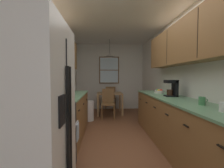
# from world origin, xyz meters

# --- Properties ---
(ground_plane) EXTENTS (12.00, 12.00, 0.00)m
(ground_plane) POSITION_xyz_m (0.00, 1.00, 0.00)
(ground_plane) COLOR brown
(wall_left) EXTENTS (0.10, 9.00, 2.55)m
(wall_left) POSITION_xyz_m (-1.35, 1.00, 1.27)
(wall_left) COLOR silver
(wall_left) RESTS_ON ground
(wall_right) EXTENTS (0.10, 9.00, 2.55)m
(wall_right) POSITION_xyz_m (1.35, 1.00, 1.27)
(wall_right) COLOR silver
(wall_right) RESTS_ON ground
(wall_back) EXTENTS (4.40, 0.10, 2.55)m
(wall_back) POSITION_xyz_m (0.00, 3.65, 1.27)
(wall_back) COLOR silver
(wall_back) RESTS_ON ground
(ceiling_slab) EXTENTS (4.40, 9.00, 0.08)m
(ceiling_slab) POSITION_xyz_m (0.00, 1.00, 2.59)
(ceiling_slab) COLOR white
(refrigerator) EXTENTS (0.75, 0.78, 1.72)m
(refrigerator) POSITION_xyz_m (-0.94, -1.26, 0.86)
(refrigerator) COLOR white
(refrigerator) RESTS_ON ground
(stove_range) EXTENTS (0.66, 0.63, 1.10)m
(stove_range) POSITION_xyz_m (-0.99, -0.53, 0.47)
(stove_range) COLOR black
(stove_range) RESTS_ON ground
(microwave_over_range) EXTENTS (0.39, 0.58, 0.30)m
(microwave_over_range) POSITION_xyz_m (-1.11, -0.53, 1.61)
(microwave_over_range) COLOR white
(counter_left) EXTENTS (0.64, 1.95, 0.90)m
(counter_left) POSITION_xyz_m (-1.00, 0.76, 0.45)
(counter_left) COLOR brown
(counter_left) RESTS_ON ground
(upper_cabinets_left) EXTENTS (0.33, 2.03, 0.68)m
(upper_cabinets_left) POSITION_xyz_m (-1.14, 0.71, 1.82)
(upper_cabinets_left) COLOR brown
(counter_right) EXTENTS (0.64, 3.35, 0.90)m
(counter_right) POSITION_xyz_m (1.00, 0.02, 0.45)
(counter_right) COLOR brown
(counter_right) RESTS_ON ground
(upper_cabinets_right) EXTENTS (0.33, 3.03, 0.72)m
(upper_cabinets_right) POSITION_xyz_m (1.14, -0.03, 1.86)
(upper_cabinets_right) COLOR brown
(dining_table) EXTENTS (0.85, 0.81, 0.72)m
(dining_table) POSITION_xyz_m (-0.05, 2.81, 0.61)
(dining_table) COLOR #A87F51
(dining_table) RESTS_ON ground
(dining_chair_near) EXTENTS (0.41, 0.41, 0.90)m
(dining_chair_near) POSITION_xyz_m (-0.12, 2.19, 0.50)
(dining_chair_near) COLOR brown
(dining_chair_near) RESTS_ON ground
(dining_chair_far) EXTENTS (0.45, 0.45, 0.90)m
(dining_chair_far) POSITION_xyz_m (-0.01, 3.42, 0.50)
(dining_chair_far) COLOR brown
(dining_chair_far) RESTS_ON ground
(pendant_light) EXTENTS (0.34, 0.34, 0.58)m
(pendant_light) POSITION_xyz_m (-0.05, 2.81, 2.02)
(pendant_light) COLOR black
(back_window) EXTENTS (0.78, 0.05, 1.05)m
(back_window) POSITION_xyz_m (-0.03, 3.58, 1.54)
(back_window) COLOR brown
(trash_bin) EXTENTS (0.31, 0.31, 0.57)m
(trash_bin) POSITION_xyz_m (-0.70, 1.97, 0.29)
(trash_bin) COLOR white
(trash_bin) RESTS_ON ground
(storage_canister) EXTENTS (0.13, 0.13, 0.21)m
(storage_canister) POSITION_xyz_m (-1.00, -0.08, 1.00)
(storage_canister) COLOR red
(storage_canister) RESTS_ON counter_left
(dish_towel) EXTENTS (0.02, 0.16, 0.24)m
(dish_towel) POSITION_xyz_m (-0.64, -0.38, 0.50)
(dish_towel) COLOR silver
(coffee_maker) EXTENTS (0.22, 0.18, 0.32)m
(coffee_maker) POSITION_xyz_m (1.05, 0.34, 1.07)
(coffee_maker) COLOR black
(coffee_maker) RESTS_ON counter_right
(mug_by_coffeemaker) EXTENTS (0.12, 0.08, 0.11)m
(mug_by_coffeemaker) POSITION_xyz_m (1.03, -0.58, 0.96)
(mug_by_coffeemaker) COLOR #3F7F4C
(mug_by_coffeemaker) RESTS_ON counter_right
(mug_spare) EXTENTS (0.11, 0.08, 0.11)m
(mug_spare) POSITION_xyz_m (1.00, -0.99, 0.95)
(mug_spare) COLOR white
(mug_spare) RESTS_ON counter_right
(fruit_bowl) EXTENTS (0.22, 0.22, 0.09)m
(fruit_bowl) POSITION_xyz_m (1.01, 0.93, 0.94)
(fruit_bowl) COLOR silver
(fruit_bowl) RESTS_ON counter_right
(table_serving_bowl) EXTENTS (0.18, 0.18, 0.06)m
(table_serving_bowl) POSITION_xyz_m (-0.16, 2.90, 0.75)
(table_serving_bowl) COLOR #4C7299
(table_serving_bowl) RESTS_ON dining_table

